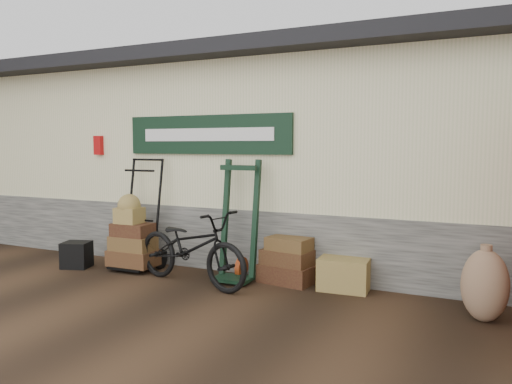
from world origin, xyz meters
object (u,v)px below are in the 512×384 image
suitcase_stack (287,260)px  bicycle (191,243)px  green_barrow (238,221)px  black_trunk (77,255)px  porter_trolley (140,213)px  wicker_hamper (344,274)px

suitcase_stack → bicycle: size_ratio=0.37×
green_barrow → black_trunk: green_barrow is taller
porter_trolley → bicycle: (1.16, -0.45, -0.27)m
green_barrow → bicycle: 0.70m
porter_trolley → wicker_hamper: porter_trolley is taller
porter_trolley → bicycle: porter_trolley is taller
green_barrow → black_trunk: bearing=-171.4°
bicycle → black_trunk: bearing=101.4°
suitcase_stack → black_trunk: suitcase_stack is taller
suitcase_stack → wicker_hamper: size_ratio=1.13×
bicycle → wicker_hamper: bearing=-59.5°
suitcase_stack → black_trunk: bearing=-169.6°
wicker_hamper → suitcase_stack: bearing=179.0°
porter_trolley → suitcase_stack: porter_trolley is taller
black_trunk → bicycle: bearing=-1.2°
porter_trolley → wicker_hamper: bearing=1.7°
suitcase_stack → black_trunk: size_ratio=1.82×
green_barrow → black_trunk: 2.58m
suitcase_stack → bicycle: bicycle is taller
porter_trolley → wicker_hamper: size_ratio=2.67×
wicker_hamper → green_barrow: bearing=-174.4°
bicycle → green_barrow: bearing=-31.9°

